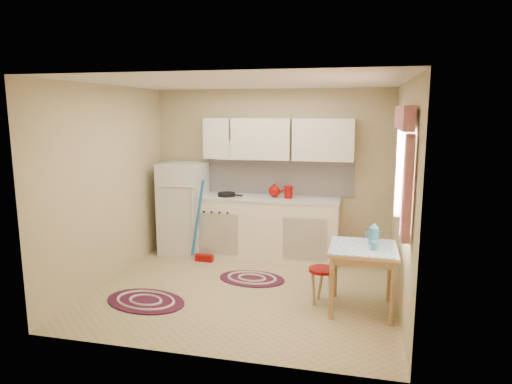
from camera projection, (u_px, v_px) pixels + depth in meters
room_shell at (262, 159)px, 5.55m from camera, size 3.64×3.60×2.52m
fridge at (184, 208)px, 7.01m from camera, size 0.65×0.60×1.40m
broom at (203, 221)px, 6.59m from camera, size 0.28×0.13×1.20m
base_cabinets at (262, 228)px, 6.82m from camera, size 2.25×0.60×0.88m
countertop at (262, 198)px, 6.74m from camera, size 2.27×0.62×0.04m
frying_pan at (227, 194)px, 6.81m from camera, size 0.32×0.32×0.05m
red_kettle at (274, 191)px, 6.68m from camera, size 0.23×0.22×0.19m
red_canister at (288, 193)px, 6.64m from camera, size 0.12×0.12×0.16m
table at (362, 279)px, 5.01m from camera, size 0.72×0.72×0.72m
stool at (321, 286)px, 5.20m from camera, size 0.35×0.35×0.42m
coffee_pot at (374, 234)px, 5.02m from camera, size 0.16×0.15×0.26m
mug at (375, 246)px, 4.82m from camera, size 0.10×0.10×0.10m
rug_center at (252, 279)px, 5.98m from camera, size 0.91×0.65×0.02m
rug_left at (146, 301)px, 5.28m from camera, size 1.10×0.85×0.02m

